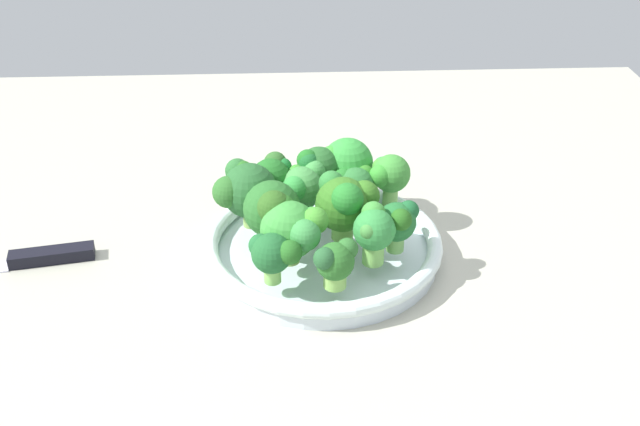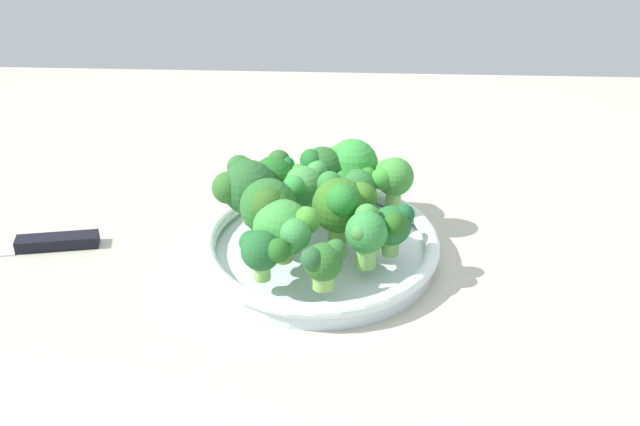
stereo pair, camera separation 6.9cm
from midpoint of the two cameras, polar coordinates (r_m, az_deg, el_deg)
ground_plane at (r=88.18cm, az=-0.35°, el=-5.29°), size 130.00×130.00×2.50cm
bowl at (r=89.24cm, az=2.22°, el=-2.57°), size 27.73×27.73×3.21cm
broccoli_floret_0 at (r=92.48cm, az=7.49°, el=2.60°), size 4.72×5.17×6.59cm
broccoli_floret_1 at (r=88.68cm, az=-3.35°, el=1.99°), size 6.83×7.39×7.87cm
broccoli_floret_2 at (r=94.87cm, az=4.42°, el=3.59°), size 6.41×6.81×7.40cm
broccoli_floret_3 at (r=84.99cm, az=-1.56°, el=0.44°), size 7.34×6.43×7.73cm
broccoli_floret_4 at (r=78.44cm, az=2.77°, el=-3.71°), size 4.04×4.75×5.21cm
broccoli_floret_5 at (r=85.46cm, az=3.95°, el=0.66°), size 6.98×7.32×7.88cm
broccoli_floret_6 at (r=81.58cm, az=5.93°, el=-1.51°), size 4.92×4.57×6.76cm
broccoli_floret_7 at (r=79.36cm, az=-1.88°, el=-2.87°), size 4.38×5.14×5.66cm
broccoli_floret_8 at (r=91.34cm, az=4.89°, el=1.85°), size 5.29×5.04×5.66cm
broccoli_floret_9 at (r=91.91cm, az=-1.35°, el=2.70°), size 5.56×5.70×6.88cm
broccoli_floret_10 at (r=90.73cm, az=0.93°, el=2.00°), size 5.91×5.50×6.35cm
broccoli_floret_11 at (r=93.29cm, az=2.16°, el=3.32°), size 5.18×5.32×7.14cm
broccoli_floret_12 at (r=81.58cm, az=0.18°, el=-1.21°), size 7.20×6.92×7.21cm
broccoli_floret_13 at (r=84.04cm, az=7.76°, el=-0.90°), size 5.13×4.72×5.96cm
knife at (r=96.96cm, az=-19.76°, el=-2.37°), size 7.15×26.60×1.50cm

